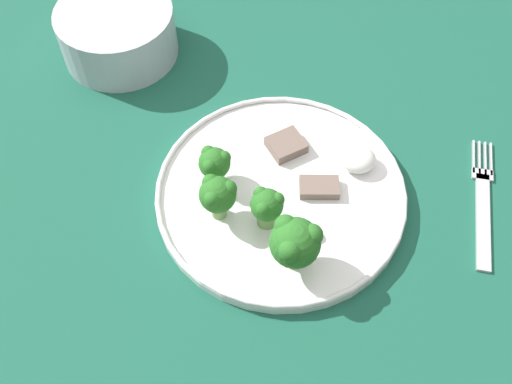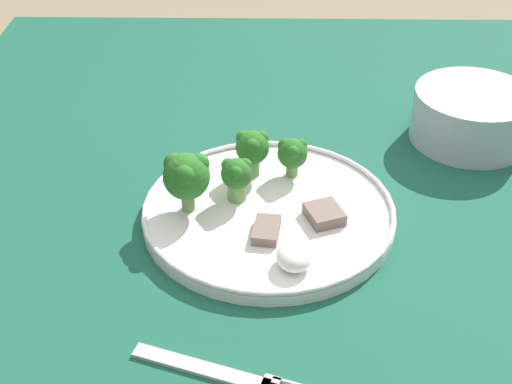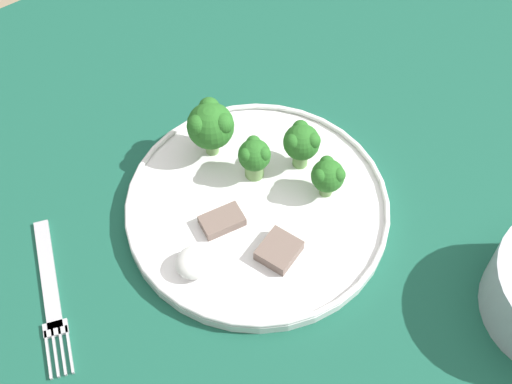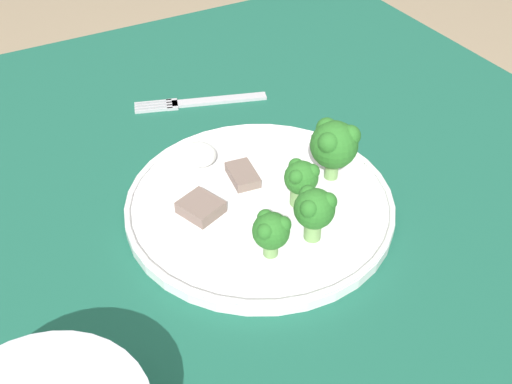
{
  "view_description": "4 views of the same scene",
  "coord_description": "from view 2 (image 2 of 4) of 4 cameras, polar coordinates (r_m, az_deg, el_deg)",
  "views": [
    {
      "loc": [
        -0.03,
        -0.41,
        1.3
      ],
      "look_at": [
        0.02,
        -0.06,
        0.77
      ],
      "focal_mm": 42.0,
      "sensor_mm": 36.0,
      "label": 1
    },
    {
      "loc": [
        0.68,
        -0.05,
        1.22
      ],
      "look_at": [
        0.07,
        -0.06,
        0.79
      ],
      "focal_mm": 50.0,
      "sensor_mm": 36.0,
      "label": 2
    },
    {
      "loc": [
        0.28,
        0.29,
        1.38
      ],
      "look_at": [
        0.05,
        -0.04,
        0.78
      ],
      "focal_mm": 50.0,
      "sensor_mm": 36.0,
      "label": 3
    },
    {
      "loc": [
        -0.36,
        0.18,
        1.16
      ],
      "look_at": [
        0.04,
        -0.04,
        0.76
      ],
      "focal_mm": 42.0,
      "sensor_mm": 36.0,
      "label": 4
    }
  ],
  "objects": [
    {
      "name": "broccoli_floret_back_left",
      "position": [
        0.79,
        -1.56,
        1.35
      ],
      "size": [
        0.04,
        0.04,
        0.05
      ],
      "color": "#709E56",
      "rests_on": "dinner_plate"
    },
    {
      "name": "table",
      "position": [
        0.9,
        4.16,
        -5.43
      ],
      "size": [
        1.09,
        1.02,
        0.73
      ],
      "color": "#195642",
      "rests_on": "ground_plane"
    },
    {
      "name": "broccoli_floret_near_rim_left",
      "position": [
        0.83,
        2.94,
        3.12
      ],
      "size": [
        0.04,
        0.04,
        0.05
      ],
      "color": "#709E56",
      "rests_on": "dinner_plate"
    },
    {
      "name": "cream_bowl",
      "position": [
        0.97,
        16.83,
        5.74
      ],
      "size": [
        0.15,
        0.15,
        0.07
      ],
      "color": "#B7BCC6",
      "rests_on": "table"
    },
    {
      "name": "fork",
      "position": [
        0.63,
        -2.46,
        -14.43
      ],
      "size": [
        0.07,
        0.17,
        0.0
      ],
      "color": "#B2B2B7",
      "rests_on": "table"
    },
    {
      "name": "meat_slice_middle_slice",
      "position": [
        0.78,
        5.49,
        -1.77
      ],
      "size": [
        0.05,
        0.05,
        0.01
      ],
      "color": "#756056",
      "rests_on": "dinner_plate"
    },
    {
      "name": "broccoli_floret_front_left",
      "position": [
        0.77,
        -5.59,
        1.34
      ],
      "size": [
        0.05,
        0.05,
        0.07
      ],
      "color": "#709E56",
      "rests_on": "dinner_plate"
    },
    {
      "name": "meat_slice_front_slice",
      "position": [
        0.75,
        0.84,
        -3.06
      ],
      "size": [
        0.05,
        0.03,
        0.01
      ],
      "color": "#756056",
      "rests_on": "dinner_plate"
    },
    {
      "name": "broccoli_floret_center_left",
      "position": [
        0.83,
        -0.29,
        3.58
      ],
      "size": [
        0.04,
        0.04,
        0.06
      ],
      "color": "#709E56",
      "rests_on": "dinner_plate"
    },
    {
      "name": "sauce_dollop",
      "position": [
        0.71,
        3.1,
        -5.23
      ],
      "size": [
        0.04,
        0.04,
        0.02
      ],
      "color": "white",
      "rests_on": "dinner_plate"
    },
    {
      "name": "dinner_plate",
      "position": [
        0.79,
        1.02,
        -1.62
      ],
      "size": [
        0.28,
        0.28,
        0.02
      ],
      "color": "white",
      "rests_on": "table"
    }
  ]
}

